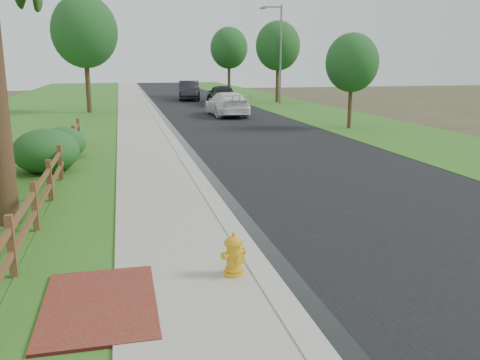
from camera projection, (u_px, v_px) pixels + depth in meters
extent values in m
plane|color=#3D3521|center=(234.00, 269.00, 8.76)|extent=(120.00, 120.00, 0.00)
cube|color=black|center=(198.00, 104.00, 42.97)|extent=(8.00, 90.00, 0.02)
cube|color=#9A968C|center=(148.00, 104.00, 42.03)|extent=(0.40, 90.00, 0.12)
cube|color=black|center=(152.00, 104.00, 42.12)|extent=(0.50, 90.00, 0.00)
cube|color=#A39A8E|center=(132.00, 104.00, 41.75)|extent=(2.20, 90.00, 0.10)
cube|color=#295919|center=(108.00, 105.00, 41.33)|extent=(1.60, 90.00, 0.06)
cube|color=#295919|center=(40.00, 106.00, 40.18)|extent=(9.00, 90.00, 0.04)
cube|color=#295919|center=(276.00, 102.00, 44.49)|extent=(6.00, 90.00, 0.04)
cube|color=maroon|center=(100.00, 306.00, 7.32)|extent=(1.60, 2.40, 0.11)
cube|color=#4B2A19|center=(12.00, 248.00, 8.22)|extent=(0.12, 0.12, 1.10)
cube|color=#4B2A19|center=(35.00, 207.00, 10.50)|extent=(0.12, 0.12, 1.10)
cube|color=#4B2A19|center=(50.00, 181.00, 12.77)|extent=(0.12, 0.12, 1.10)
cube|color=#4B2A19|center=(60.00, 163.00, 15.05)|extent=(0.12, 0.12, 1.10)
cube|color=#4B2A19|center=(68.00, 150.00, 17.33)|extent=(0.12, 0.12, 1.10)
cube|color=#4B2A19|center=(74.00, 140.00, 19.60)|extent=(0.12, 0.12, 1.10)
cube|color=#4B2A19|center=(79.00, 131.00, 21.88)|extent=(0.12, 0.12, 1.10)
cube|color=#4B2A19|center=(25.00, 230.00, 9.38)|extent=(0.08, 2.35, 0.10)
cube|color=#4B2A19|center=(23.00, 209.00, 9.29)|extent=(0.08, 2.35, 0.10)
cube|color=#4B2A19|center=(43.00, 197.00, 11.66)|extent=(0.08, 2.35, 0.10)
cube|color=#4B2A19|center=(42.00, 180.00, 11.57)|extent=(0.08, 2.35, 0.10)
cube|color=#4B2A19|center=(56.00, 175.00, 13.94)|extent=(0.08, 2.35, 0.10)
cube|color=#4B2A19|center=(55.00, 161.00, 13.84)|extent=(0.08, 2.35, 0.10)
cube|color=#4B2A19|center=(65.00, 159.00, 16.21)|extent=(0.08, 2.35, 0.10)
cube|color=#4B2A19|center=(64.00, 147.00, 16.12)|extent=(0.08, 2.35, 0.10)
cube|color=#4B2A19|center=(71.00, 147.00, 18.49)|extent=(0.08, 2.35, 0.10)
cube|color=#4B2A19|center=(70.00, 136.00, 18.40)|extent=(0.08, 2.35, 0.10)
cube|color=#4B2A19|center=(76.00, 138.00, 20.76)|extent=(0.08, 2.35, 0.10)
cube|color=#4B2A19|center=(76.00, 128.00, 20.67)|extent=(0.08, 2.35, 0.10)
cylinder|color=gold|center=(234.00, 273.00, 8.28)|extent=(0.33, 0.33, 0.06)
cylinder|color=gold|center=(234.00, 257.00, 8.22)|extent=(0.22, 0.22, 0.51)
cylinder|color=gold|center=(234.00, 269.00, 8.27)|extent=(0.27, 0.27, 0.05)
cylinder|color=gold|center=(233.00, 243.00, 8.17)|extent=(0.30, 0.30, 0.05)
ellipsoid|color=gold|center=(233.00, 242.00, 8.16)|extent=(0.24, 0.24, 0.18)
cylinder|color=gold|center=(233.00, 235.00, 8.13)|extent=(0.05, 0.05, 0.07)
cylinder|color=gold|center=(239.00, 259.00, 8.10)|extent=(0.18, 0.16, 0.15)
cylinder|color=gold|center=(225.00, 256.00, 8.12)|extent=(0.16, 0.16, 0.12)
cylinder|color=gold|center=(242.00, 251.00, 8.30)|extent=(0.16, 0.16, 0.12)
imported|color=white|center=(227.00, 104.00, 33.18)|extent=(2.36, 5.41, 1.55)
imported|color=black|center=(221.00, 95.00, 41.31)|extent=(2.24, 5.03, 1.68)
imported|color=black|center=(189.00, 90.00, 47.02)|extent=(2.44, 5.45, 1.74)
cylinder|color=slate|center=(281.00, 56.00, 41.41)|extent=(0.16, 0.16, 7.92)
cube|color=slate|center=(273.00, 7.00, 40.56)|extent=(1.56, 0.49, 0.11)
cube|color=slate|center=(263.00, 8.00, 40.59)|extent=(0.52, 0.31, 0.16)
ellipsoid|color=brown|center=(56.00, 159.00, 16.46)|extent=(1.44, 1.24, 0.82)
ellipsoid|color=#1B4C20|center=(62.00, 143.00, 18.43)|extent=(2.01, 2.01, 1.19)
ellipsoid|color=#1B4C20|center=(46.00, 151.00, 16.14)|extent=(2.59, 2.59, 1.42)
cylinder|color=#3B2218|center=(350.00, 100.00, 26.69)|extent=(0.21, 0.21, 3.01)
ellipsoid|color=#1B4C20|center=(352.00, 63.00, 26.25)|extent=(2.75, 2.75, 3.03)
cylinder|color=#3B2218|center=(88.00, 78.00, 34.77)|extent=(0.33, 0.33, 4.77)
ellipsoid|color=#1B4C20|center=(84.00, 31.00, 34.07)|extent=(4.41, 4.41, 4.85)
cylinder|color=#3B2218|center=(277.00, 78.00, 43.86)|extent=(0.29, 0.29, 4.20)
ellipsoid|color=#1B4C20|center=(278.00, 46.00, 43.25)|extent=(3.80, 3.80, 4.18)
cylinder|color=#3B2218|center=(229.00, 76.00, 51.07)|extent=(0.29, 0.29, 4.21)
ellipsoid|color=#1B4C20|center=(229.00, 48.00, 50.45)|extent=(3.72, 3.72, 4.09)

